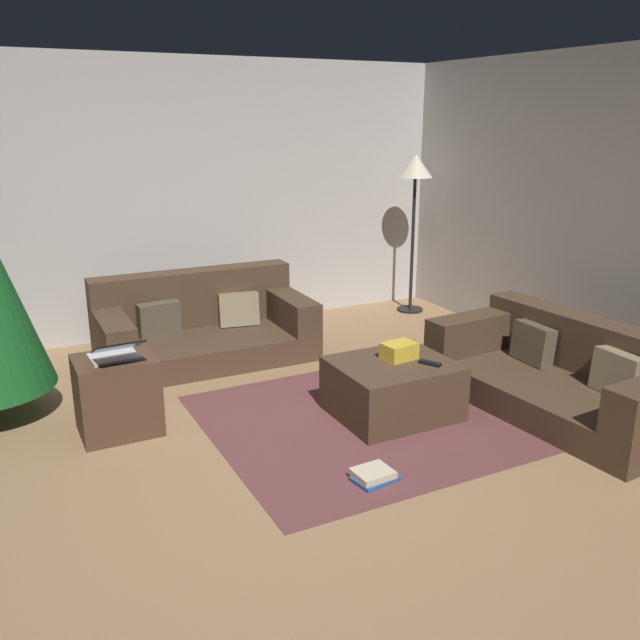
{
  "coord_description": "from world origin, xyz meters",
  "views": [
    {
      "loc": [
        -1.47,
        -3.33,
        2.08
      ],
      "look_at": [
        0.52,
        0.57,
        0.75
      ],
      "focal_mm": 38.11,
      "sensor_mm": 36.0,
      "label": 1
    }
  ],
  "objects_px": {
    "couch_right": "(565,375)",
    "laptop": "(115,353)",
    "side_table": "(117,395)",
    "gift_box": "(399,351)",
    "tv_remote": "(430,363)",
    "ottoman": "(393,388)",
    "couch_left": "(202,327)",
    "book_stack": "(374,476)",
    "corner_lamp": "(415,178)"
  },
  "relations": [
    {
      "from": "corner_lamp",
      "to": "laptop",
      "type": "bearing_deg",
      "value": -154.67
    },
    {
      "from": "side_table",
      "to": "tv_remote",
      "type": "bearing_deg",
      "value": -20.88
    },
    {
      "from": "ottoman",
      "to": "book_stack",
      "type": "relative_size",
      "value": 2.91
    },
    {
      "from": "couch_left",
      "to": "corner_lamp",
      "type": "distance_m",
      "value": 2.77
    },
    {
      "from": "couch_right",
      "to": "laptop",
      "type": "height_order",
      "value": "laptop"
    },
    {
      "from": "couch_right",
      "to": "side_table",
      "type": "xyz_separation_m",
      "value": [
        -3.01,
        1.08,
        0.02
      ]
    },
    {
      "from": "ottoman",
      "to": "tv_remote",
      "type": "bearing_deg",
      "value": -36.83
    },
    {
      "from": "gift_box",
      "to": "laptop",
      "type": "xyz_separation_m",
      "value": [
        -1.88,
        0.5,
        0.13
      ]
    },
    {
      "from": "ottoman",
      "to": "corner_lamp",
      "type": "relative_size",
      "value": 0.49
    },
    {
      "from": "side_table",
      "to": "book_stack",
      "type": "xyz_separation_m",
      "value": [
        1.2,
        -1.35,
        -0.23
      ]
    },
    {
      "from": "laptop",
      "to": "book_stack",
      "type": "relative_size",
      "value": 1.5
    },
    {
      "from": "ottoman",
      "to": "laptop",
      "type": "relative_size",
      "value": 1.94
    },
    {
      "from": "ottoman",
      "to": "gift_box",
      "type": "height_order",
      "value": "gift_box"
    },
    {
      "from": "couch_left",
      "to": "tv_remote",
      "type": "relative_size",
      "value": 11.44
    },
    {
      "from": "ottoman",
      "to": "gift_box",
      "type": "xyz_separation_m",
      "value": [
        0.08,
        0.05,
        0.26
      ]
    },
    {
      "from": "couch_left",
      "to": "book_stack",
      "type": "relative_size",
      "value": 6.5
    },
    {
      "from": "couch_right",
      "to": "side_table",
      "type": "height_order",
      "value": "couch_right"
    },
    {
      "from": "ottoman",
      "to": "laptop",
      "type": "distance_m",
      "value": 1.92
    },
    {
      "from": "tv_remote",
      "to": "side_table",
      "type": "relative_size",
      "value": 0.3
    },
    {
      "from": "tv_remote",
      "to": "book_stack",
      "type": "height_order",
      "value": "tv_remote"
    },
    {
      "from": "laptop",
      "to": "corner_lamp",
      "type": "bearing_deg",
      "value": 25.33
    },
    {
      "from": "ottoman",
      "to": "side_table",
      "type": "height_order",
      "value": "side_table"
    },
    {
      "from": "tv_remote",
      "to": "laptop",
      "type": "distance_m",
      "value": 2.13
    },
    {
      "from": "couch_left",
      "to": "couch_right",
      "type": "distance_m",
      "value": 3.05
    },
    {
      "from": "couch_left",
      "to": "gift_box",
      "type": "relative_size",
      "value": 7.81
    },
    {
      "from": "gift_box",
      "to": "side_table",
      "type": "distance_m",
      "value": 1.98
    },
    {
      "from": "gift_box",
      "to": "side_table",
      "type": "relative_size",
      "value": 0.44
    },
    {
      "from": "couch_left",
      "to": "couch_right",
      "type": "relative_size",
      "value": 0.94
    },
    {
      "from": "gift_box",
      "to": "laptop",
      "type": "distance_m",
      "value": 1.95
    },
    {
      "from": "laptop",
      "to": "ottoman",
      "type": "bearing_deg",
      "value": -16.96
    },
    {
      "from": "gift_box",
      "to": "corner_lamp",
      "type": "height_order",
      "value": "corner_lamp"
    },
    {
      "from": "laptop",
      "to": "corner_lamp",
      "type": "relative_size",
      "value": 0.25
    },
    {
      "from": "ottoman",
      "to": "couch_left",
      "type": "bearing_deg",
      "value": 114.57
    },
    {
      "from": "ottoman",
      "to": "tv_remote",
      "type": "height_order",
      "value": "tv_remote"
    },
    {
      "from": "couch_right",
      "to": "tv_remote",
      "type": "relative_size",
      "value": 12.12
    },
    {
      "from": "couch_right",
      "to": "laptop",
      "type": "xyz_separation_m",
      "value": [
        -3.0,
        1.01,
        0.34
      ]
    },
    {
      "from": "couch_right",
      "to": "ottoman",
      "type": "relative_size",
      "value": 2.36
    },
    {
      "from": "couch_right",
      "to": "ottoman",
      "type": "distance_m",
      "value": 1.29
    },
    {
      "from": "couch_left",
      "to": "couch_right",
      "type": "xyz_separation_m",
      "value": [
        2.03,
        -2.28,
        -0.02
      ]
    },
    {
      "from": "ottoman",
      "to": "corner_lamp",
      "type": "xyz_separation_m",
      "value": [
        1.65,
        2.18,
        1.24
      ]
    },
    {
      "from": "couch_right",
      "to": "book_stack",
      "type": "relative_size",
      "value": 6.88
    },
    {
      "from": "couch_right",
      "to": "book_stack",
      "type": "height_order",
      "value": "couch_right"
    },
    {
      "from": "couch_left",
      "to": "laptop",
      "type": "distance_m",
      "value": 1.63
    },
    {
      "from": "book_stack",
      "to": "corner_lamp",
      "type": "relative_size",
      "value": 0.17
    },
    {
      "from": "tv_remote",
      "to": "laptop",
      "type": "relative_size",
      "value": 0.38
    },
    {
      "from": "couch_left",
      "to": "laptop",
      "type": "xyz_separation_m",
      "value": [
        -0.97,
        -1.27,
        0.32
      ]
    },
    {
      "from": "couch_right",
      "to": "side_table",
      "type": "bearing_deg",
      "value": 66.21
    },
    {
      "from": "gift_box",
      "to": "side_table",
      "type": "bearing_deg",
      "value": 163.31
    },
    {
      "from": "couch_left",
      "to": "laptop",
      "type": "bearing_deg",
      "value": 53.45
    },
    {
      "from": "couch_right",
      "to": "book_stack",
      "type": "bearing_deg",
      "value": 94.58
    }
  ]
}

